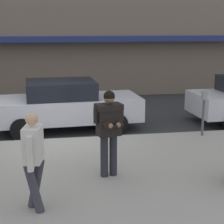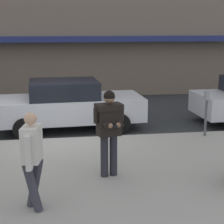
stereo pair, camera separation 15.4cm
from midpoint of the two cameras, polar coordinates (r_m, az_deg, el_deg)
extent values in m
plane|color=#2B2D30|center=(10.75, -8.38, -4.36)|extent=(80.00, 80.00, 0.00)
cube|color=#99968E|center=(8.10, -1.14, -9.67)|extent=(32.00, 5.30, 0.14)
cube|color=silver|center=(10.84, -3.08, -4.07)|extent=(28.00, 0.12, 0.01)
cube|color=navy|center=(16.44, -5.22, 11.00)|extent=(26.60, 0.70, 0.24)
cube|color=silver|center=(11.73, -6.03, 0.59)|extent=(4.59, 2.06, 0.70)
cube|color=black|center=(11.60, -6.99, 3.49)|extent=(2.15, 1.75, 0.52)
cylinder|color=black|center=(12.83, -0.15, 0.15)|extent=(0.65, 0.25, 0.64)
cylinder|color=black|center=(11.20, 1.55, -1.79)|extent=(0.65, 0.25, 0.64)
cylinder|color=black|center=(12.60, -12.70, -0.42)|extent=(0.65, 0.25, 0.64)
cylinder|color=black|center=(10.94, -12.85, -2.49)|extent=(0.65, 0.25, 0.64)
cylinder|color=black|center=(13.61, 15.24, 0.45)|extent=(0.65, 0.25, 0.64)
cylinder|color=#23232B|center=(7.80, 0.79, -6.55)|extent=(0.16, 0.16, 0.88)
cylinder|color=#23232B|center=(7.74, -0.60, -6.73)|extent=(0.16, 0.16, 0.88)
cube|color=black|center=(7.55, 0.10, -1.21)|extent=(0.52, 0.40, 0.64)
cube|color=black|center=(7.48, 0.10, 0.80)|extent=(0.58, 0.45, 0.12)
cylinder|color=black|center=(7.62, 1.99, -0.22)|extent=(0.11, 0.11, 0.30)
cylinder|color=black|center=(7.47, 1.61, -1.69)|extent=(0.16, 0.31, 0.10)
sphere|color=#8C6647|center=(7.32, 1.55, -2.00)|extent=(0.10, 0.10, 0.10)
cylinder|color=black|center=(7.43, -1.84, -0.57)|extent=(0.11, 0.11, 0.30)
cylinder|color=black|center=(7.36, -0.52, -1.90)|extent=(0.16, 0.31, 0.10)
sphere|color=#8C6647|center=(7.26, 0.37, -2.12)|extent=(0.10, 0.10, 0.10)
cube|color=black|center=(7.25, 1.08, -2.14)|extent=(0.11, 0.15, 0.07)
sphere|color=#8C6647|center=(7.42, 0.19, 2.18)|extent=(0.22, 0.22, 0.22)
sphere|color=black|center=(7.41, 0.19, 2.41)|extent=(0.23, 0.23, 0.23)
cylinder|color=#33333D|center=(6.48, -11.35, -11.18)|extent=(0.35, 0.21, 0.87)
cylinder|color=#33333D|center=(6.64, -11.00, -10.55)|extent=(0.35, 0.21, 0.87)
cube|color=silver|center=(6.30, -11.47, -4.79)|extent=(0.35, 0.46, 0.60)
cylinder|color=silver|center=(6.10, -11.97, -6.22)|extent=(0.10, 0.10, 0.58)
cylinder|color=silver|center=(6.56, -10.93, -4.78)|extent=(0.10, 0.10, 0.58)
sphere|color=tan|center=(6.19, -11.65, -0.99)|extent=(0.21, 0.21, 0.21)
cylinder|color=#4C4C51|center=(10.82, 14.49, -0.87)|extent=(0.07, 0.07, 1.05)
cube|color=gray|center=(10.68, 14.68, 2.43)|extent=(0.12, 0.18, 0.22)
camera|label=1|loc=(0.08, -89.42, 0.14)|focal=60.00mm
camera|label=2|loc=(0.08, 90.58, -0.14)|focal=60.00mm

